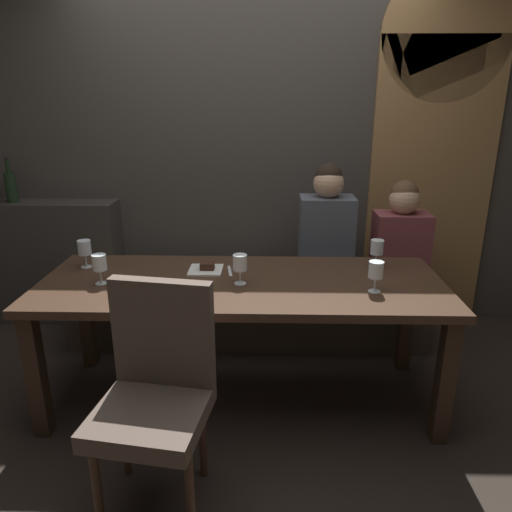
# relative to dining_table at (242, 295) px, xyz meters

# --- Properties ---
(ground) EXTENTS (9.00, 9.00, 0.00)m
(ground) POSITION_rel_dining_table_xyz_m (0.00, 0.00, -0.65)
(ground) COLOR black
(back_wall_tiled) EXTENTS (6.00, 0.12, 3.00)m
(back_wall_tiled) POSITION_rel_dining_table_xyz_m (0.00, 1.22, 0.85)
(back_wall_tiled) COLOR #423D38
(back_wall_tiled) RESTS_ON ground
(arched_door) EXTENTS (0.90, 0.05, 2.55)m
(arched_door) POSITION_rel_dining_table_xyz_m (1.35, 1.15, 0.71)
(arched_door) COLOR olive
(arched_door) RESTS_ON ground
(back_counter) EXTENTS (1.10, 0.28, 0.95)m
(back_counter) POSITION_rel_dining_table_xyz_m (-1.55, 1.04, -0.18)
(back_counter) COLOR #38342F
(back_counter) RESTS_ON ground
(dining_table) EXTENTS (2.20, 0.84, 0.74)m
(dining_table) POSITION_rel_dining_table_xyz_m (0.00, 0.00, 0.00)
(dining_table) COLOR #342217
(dining_table) RESTS_ON ground
(banquette_bench) EXTENTS (2.50, 0.44, 0.45)m
(banquette_bench) POSITION_rel_dining_table_xyz_m (0.00, 0.70, -0.42)
(banquette_bench) COLOR #40352A
(banquette_bench) RESTS_ON ground
(chair_near_side) EXTENTS (0.50, 0.50, 0.98)m
(chair_near_side) POSITION_rel_dining_table_xyz_m (-0.32, -0.72, -0.09)
(chair_near_side) COLOR #3D281C
(chair_near_side) RESTS_ON ground
(diner_redhead) EXTENTS (0.36, 0.24, 0.84)m
(diner_redhead) POSITION_rel_dining_table_xyz_m (0.54, 0.68, 0.19)
(diner_redhead) COLOR #4C515B
(diner_redhead) RESTS_ON banquette_bench
(diner_bearded) EXTENTS (0.36, 0.24, 0.73)m
(diner_bearded) POSITION_rel_dining_table_xyz_m (1.04, 0.69, 0.14)
(diner_bearded) COLOR brown
(diner_bearded) RESTS_ON banquette_bench
(wine_bottle_dark_red) EXTENTS (0.08, 0.08, 0.33)m
(wine_bottle_dark_red) POSITION_rel_dining_table_xyz_m (-1.75, 1.02, 0.42)
(wine_bottle_dark_red) COLOR black
(wine_bottle_dark_red) RESTS_ON back_counter
(wine_glass_end_left) EXTENTS (0.08, 0.08, 0.16)m
(wine_glass_end_left) POSITION_rel_dining_table_xyz_m (-0.75, -0.06, 0.20)
(wine_glass_end_left) COLOR silver
(wine_glass_end_left) RESTS_ON dining_table
(wine_glass_far_left) EXTENTS (0.08, 0.08, 0.16)m
(wine_glass_far_left) POSITION_rel_dining_table_xyz_m (0.78, 0.24, 0.20)
(wine_glass_far_left) COLOR silver
(wine_glass_far_left) RESTS_ON dining_table
(wine_glass_near_left) EXTENTS (0.08, 0.08, 0.16)m
(wine_glass_near_left) POSITION_rel_dining_table_xyz_m (-0.01, -0.05, 0.20)
(wine_glass_near_left) COLOR silver
(wine_glass_near_left) RESTS_ON dining_table
(wine_glass_near_right) EXTENTS (0.08, 0.08, 0.16)m
(wine_glass_near_right) POSITION_rel_dining_table_xyz_m (-0.93, 0.19, 0.20)
(wine_glass_near_right) COLOR silver
(wine_glass_near_right) RESTS_ON dining_table
(wine_glass_center_back) EXTENTS (0.08, 0.08, 0.16)m
(wine_glass_center_back) POSITION_rel_dining_table_xyz_m (0.69, -0.14, 0.20)
(wine_glass_center_back) COLOR silver
(wine_glass_center_back) RESTS_ON dining_table
(dessert_plate) EXTENTS (0.19, 0.19, 0.05)m
(dessert_plate) POSITION_rel_dining_table_xyz_m (-0.21, 0.15, 0.10)
(dessert_plate) COLOR white
(dessert_plate) RESTS_ON dining_table
(fork_on_table) EXTENTS (0.04, 0.17, 0.01)m
(fork_on_table) POSITION_rel_dining_table_xyz_m (-0.08, 0.14, 0.09)
(fork_on_table) COLOR silver
(fork_on_table) RESTS_ON dining_table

